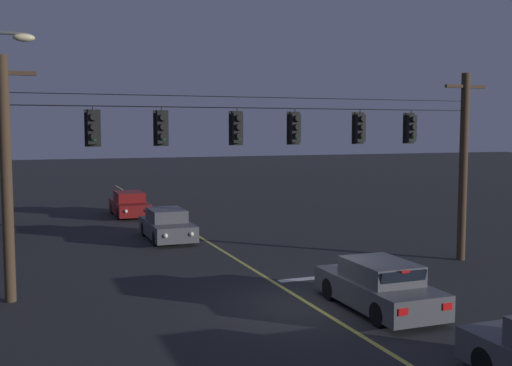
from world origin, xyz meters
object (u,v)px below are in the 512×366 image
at_px(traffic_light_far_right, 411,128).
at_px(car_waiting_near_lane, 379,287).
at_px(traffic_light_leftmost, 93,128).
at_px(traffic_light_rightmost, 360,128).
at_px(traffic_light_left_inner, 162,128).
at_px(traffic_light_centre, 237,128).
at_px(car_oncoming_lead, 167,225).
at_px(car_oncoming_trailing, 130,205).
at_px(traffic_light_right_inner, 295,128).

relative_size(traffic_light_far_right, car_waiting_near_lane, 0.28).
bearing_deg(traffic_light_leftmost, traffic_light_rightmost, 0.00).
height_order(traffic_light_rightmost, car_waiting_near_lane, traffic_light_rightmost).
height_order(traffic_light_left_inner, traffic_light_centre, same).
relative_size(traffic_light_centre, traffic_light_rightmost, 1.00).
bearing_deg(traffic_light_rightmost, traffic_light_far_right, 0.00).
bearing_deg(traffic_light_left_inner, traffic_light_far_right, 0.00).
xyz_separation_m(traffic_light_centre, car_waiting_near_lane, (2.59, -4.48, -4.39)).
height_order(traffic_light_left_inner, car_oncoming_lead, traffic_light_left_inner).
relative_size(traffic_light_left_inner, traffic_light_centre, 1.00).
height_order(traffic_light_left_inner, car_waiting_near_lane, traffic_light_left_inner).
relative_size(car_oncoming_lead, car_oncoming_trailing, 1.00).
bearing_deg(traffic_light_left_inner, traffic_light_right_inner, 0.00).
xyz_separation_m(traffic_light_leftmost, traffic_light_left_inner, (2.08, 0.00, 0.00)).
bearing_deg(traffic_light_centre, car_oncoming_lead, 93.65).
bearing_deg(traffic_light_far_right, car_oncoming_lead, 131.02).
bearing_deg(car_oncoming_trailing, traffic_light_centre, -86.95).
distance_m(traffic_light_leftmost, traffic_light_far_right, 11.23).
distance_m(traffic_light_far_right, car_oncoming_trailing, 18.70).
distance_m(traffic_light_left_inner, car_oncoming_lead, 9.57).
distance_m(traffic_light_far_right, car_oncoming_lead, 11.82).
bearing_deg(traffic_light_leftmost, traffic_light_far_right, 0.00).
distance_m(traffic_light_centre, car_oncoming_trailing, 17.13).
bearing_deg(traffic_light_right_inner, car_oncoming_trailing, 100.08).
height_order(traffic_light_leftmost, traffic_light_left_inner, same).
bearing_deg(traffic_light_centre, traffic_light_rightmost, 0.00).
height_order(traffic_light_rightmost, car_oncoming_trailing, traffic_light_rightmost).
height_order(traffic_light_centre, car_oncoming_lead, traffic_light_centre).
height_order(traffic_light_centre, traffic_light_far_right, same).
bearing_deg(traffic_light_far_right, traffic_light_right_inner, 180.00).
relative_size(traffic_light_right_inner, car_waiting_near_lane, 0.28).
distance_m(traffic_light_leftmost, car_oncoming_lead, 10.20).
bearing_deg(traffic_light_right_inner, traffic_light_rightmost, 0.00).
bearing_deg(traffic_light_far_right, car_oncoming_trailing, 114.56).
xyz_separation_m(traffic_light_left_inner, traffic_light_centre, (2.48, 0.00, 0.00)).
height_order(traffic_light_leftmost, traffic_light_right_inner, same).
distance_m(traffic_light_right_inner, car_oncoming_trailing, 17.36).
xyz_separation_m(traffic_light_leftmost, car_oncoming_trailing, (3.67, 16.54, -4.39)).
xyz_separation_m(car_oncoming_lead, car_oncoming_trailing, (-0.35, 8.25, 0.00)).
bearing_deg(traffic_light_centre, traffic_light_left_inner, 180.00).
bearing_deg(traffic_light_rightmost, traffic_light_left_inner, 180.00).
height_order(traffic_light_rightmost, traffic_light_far_right, same).
relative_size(car_waiting_near_lane, car_oncoming_trailing, 0.98).
distance_m(car_waiting_near_lane, car_oncoming_lead, 13.13).
relative_size(traffic_light_centre, car_oncoming_trailing, 0.28).
bearing_deg(traffic_light_left_inner, car_oncoming_lead, 76.77).
bearing_deg(car_waiting_near_lane, traffic_light_leftmost, 147.93).
xyz_separation_m(traffic_light_right_inner, traffic_light_far_right, (4.62, 0.00, 0.00)).
xyz_separation_m(traffic_light_rightmost, traffic_light_far_right, (2.12, 0.00, 0.00)).
xyz_separation_m(traffic_light_left_inner, traffic_light_right_inner, (4.53, 0.00, 0.00)).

